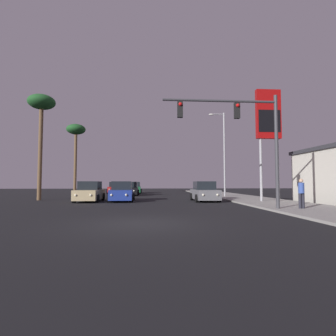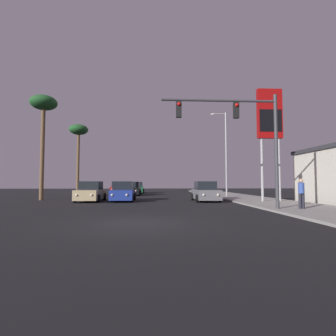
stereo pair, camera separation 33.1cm
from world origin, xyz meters
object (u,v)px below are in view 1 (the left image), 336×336
car_blue (122,192)px  traffic_light_mast (245,128)px  car_red (115,188)px  pedestrian_on_sidewalk (301,192)px  street_lamp (223,150)px  gas_station_sign (268,120)px  car_grey (205,192)px  car_black (130,189)px  palm_tree_mid (76,133)px  car_tan (90,192)px  palm_tree_near (41,108)px  car_green (134,188)px

car_blue → traffic_light_mast: 11.85m
car_red → pedestrian_on_sidewalk: 28.33m
car_red → street_lamp: size_ratio=0.48×
traffic_light_mast → gas_station_sign: size_ratio=0.74×
car_grey → street_lamp: 7.63m
car_black → palm_tree_mid: size_ratio=0.47×
car_tan → car_blue: (2.65, 0.11, 0.00)m
car_grey → car_tan: bearing=-1.8°
car_red → palm_tree_mid: size_ratio=0.47×
pedestrian_on_sidewalk → car_red: bearing=118.6°
car_tan → car_red: size_ratio=1.00×
traffic_light_mast → palm_tree_near: (-15.25, 9.89, 3.65)m
traffic_light_mast → palm_tree_near: bearing=147.1°
car_green → pedestrian_on_sidewalk: (10.75, -24.70, 0.27)m
car_tan → gas_station_sign: size_ratio=0.48×
car_black → car_tan: same height
car_red → car_green: bearing=175.3°
car_grey → street_lamp: size_ratio=0.48×
car_tan → traffic_light_mast: traffic_light_mast is taller
car_tan → street_lamp: 14.53m
car_green → traffic_light_mast: (7.59, -24.56, 3.93)m
gas_station_sign → traffic_light_mast: bearing=-125.4°
pedestrian_on_sidewalk → palm_tree_near: 22.21m
gas_station_sign → palm_tree_mid: 23.70m
palm_tree_near → traffic_light_mast: bearing=-32.9°
gas_station_sign → pedestrian_on_sidewalk: bearing=-99.7°
car_black → palm_tree_mid: 10.27m
car_blue → street_lamp: size_ratio=0.48×
car_black → car_grey: 12.72m
car_black → car_red: 6.95m
traffic_light_mast → palm_tree_near: size_ratio=0.69×
car_blue → car_grey: 7.03m
street_lamp → palm_tree_near: 18.33m
car_blue → pedestrian_on_sidewalk: (10.90, -8.22, 0.27)m
traffic_light_mast → car_tan: bearing=142.5°
street_lamp → pedestrian_on_sidewalk: bearing=-87.1°
palm_tree_near → car_tan: bearing=-21.4°
car_tan → gas_station_sign: gas_station_sign is taller
car_black → car_grey: size_ratio=1.00×
car_black → car_green: (0.14, 6.25, 0.00)m
car_green → car_blue: same height
traffic_light_mast → palm_tree_mid: (-14.90, 19.89, 3.24)m
car_blue → car_red: bearing=-83.0°
car_black → pedestrian_on_sidewalk: pedestrian_on_sidewalk is taller
traffic_light_mast → car_green: bearing=107.2°
street_lamp → car_blue: bearing=-154.0°
car_green → car_red: bearing=-5.0°
car_black → palm_tree_mid: palm_tree_mid is taller
car_black → car_green: 6.25m
palm_tree_mid → car_grey: bearing=-40.7°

